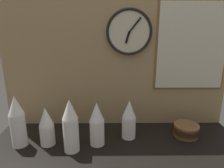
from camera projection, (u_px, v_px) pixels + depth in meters
ground_plane at (117, 144)px, 129.67cm from camera, size 160.00×56.00×4.00cm
wall_tiled_back at (116, 54)px, 140.13cm from camera, size 160.00×3.00×105.00cm
cup_stack_center_right at (129, 119)px, 130.31cm from camera, size 9.14×9.14×26.14cm
cup_stack_center_left at (71, 126)px, 115.13cm from camera, size 9.14×9.14×32.47cm
cup_stack_center at (97, 124)px, 122.36cm from camera, size 9.14×9.14×27.72cm
cup_stack_left at (47, 126)px, 122.61cm from camera, size 9.14×9.14×24.56cm
cup_stack_far_left at (17, 121)px, 120.45cm from camera, size 9.14×9.14×32.47cm
bowl_stack_far_right at (186, 130)px, 134.36cm from camera, size 16.58×16.58×8.41cm
wall_clock at (129, 32)px, 133.06cm from camera, size 31.05×2.70×31.05cm
menu_board at (192, 47)px, 137.04cm from camera, size 49.78×1.32×61.05cm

